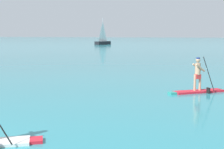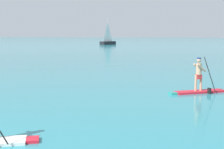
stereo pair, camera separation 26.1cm
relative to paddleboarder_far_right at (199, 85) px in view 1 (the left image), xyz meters
The scene contains 2 objects.
paddleboarder_far_right is the anchor object (origin of this frame).
sailboat_left_horizon 69.37m from the paddleboarder_far_right, 111.12° to the left, with size 2.98×5.06×6.58m.
Camera 1 is at (6.74, -5.60, 2.82)m, focal length 54.88 mm.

